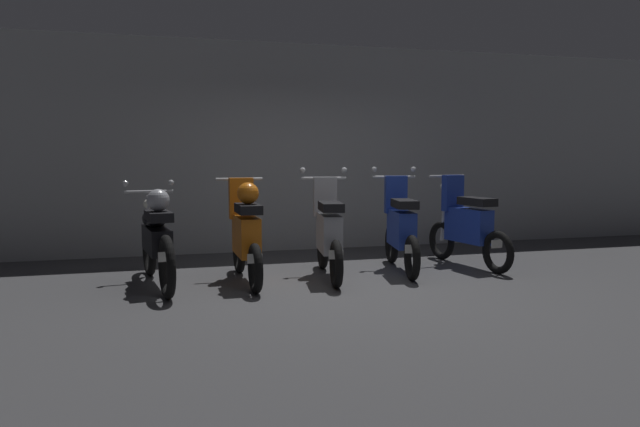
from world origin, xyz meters
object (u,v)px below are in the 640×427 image
motorbike_slot_3 (401,229)px  motorbike_slot_2 (328,233)px  motorbike_slot_4 (466,226)px  motorbike_slot_0 (157,239)px  motorbike_slot_1 (246,233)px

motorbike_slot_3 → motorbike_slot_2: bearing=-171.8°
motorbike_slot_4 → motorbike_slot_0: bearing=-177.0°
motorbike_slot_1 → motorbike_slot_4: same height
motorbike_slot_3 → motorbike_slot_4: bearing=5.4°
motorbike_slot_2 → motorbike_slot_3: same height
motorbike_slot_1 → motorbike_slot_2: motorbike_slot_2 is taller
motorbike_slot_0 → motorbike_slot_4: (3.90, 0.20, -0.00)m
motorbike_slot_1 → motorbike_slot_2: 0.98m
motorbike_slot_2 → motorbike_slot_3: (0.98, 0.14, 0.00)m
motorbike_slot_2 → motorbike_slot_3: size_ratio=1.00×
motorbike_slot_1 → motorbike_slot_2: size_ratio=1.00×
motorbike_slot_4 → motorbike_slot_1: bearing=-175.0°
motorbike_slot_4 → motorbike_slot_2: bearing=-173.2°
motorbike_slot_2 → motorbike_slot_4: 1.95m
motorbike_slot_3 → motorbike_slot_4: (0.96, 0.09, -0.00)m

